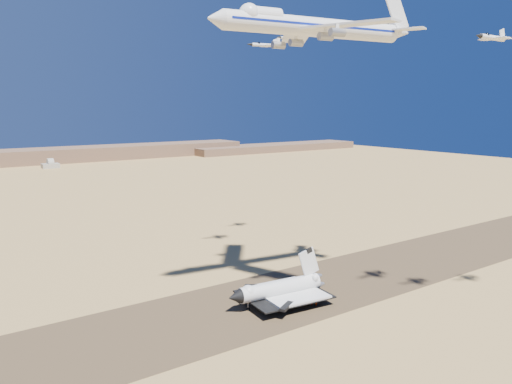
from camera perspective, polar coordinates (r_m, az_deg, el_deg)
ground at (r=186.82m, az=-0.80°, el=-12.83°), size 1200.00×1200.00×0.00m
runway at (r=186.81m, az=-0.80°, el=-12.82°), size 600.00×50.00×0.06m
ridgeline at (r=692.34m, az=-21.38°, el=3.76°), size 960.00×90.00×18.00m
shuttle at (r=186.69m, az=2.65°, el=-11.12°), size 39.96×26.89×19.63m
carrier_747 at (r=180.51m, az=6.10°, el=18.29°), size 82.69×63.31×20.53m
crew_a at (r=187.46m, az=6.40°, el=-12.53°), size 0.41×0.60×1.59m
crew_b at (r=187.01m, az=6.88°, el=-12.56°), size 0.98×0.97×1.79m
crew_c at (r=189.33m, az=5.51°, el=-12.28°), size 1.03×0.71×1.59m
chase_jet_a at (r=180.94m, az=25.34°, el=15.68°), size 16.70×8.81×4.16m
chase_jet_d at (r=226.20m, az=0.97°, el=16.46°), size 15.43×8.77×3.89m
chase_jet_e at (r=254.07m, az=3.80°, el=17.15°), size 13.82×7.33×3.44m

